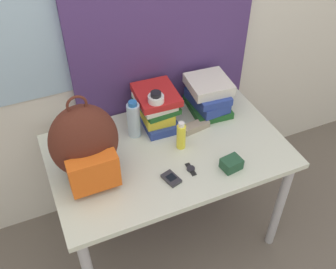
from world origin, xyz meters
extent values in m
cube|color=silver|center=(0.00, 0.82, 1.25)|extent=(6.00, 0.05, 2.50)
cube|color=#9EBCD1|center=(-0.47, 0.79, 1.30)|extent=(1.10, 0.01, 0.80)
cube|color=#4C336B|center=(0.15, 0.77, 1.25)|extent=(1.01, 0.04, 2.50)
cube|color=beige|center=(0.00, 0.37, 0.69)|extent=(1.19, 0.74, 0.03)
cylinder|color=#B2B2B7|center=(0.54, 0.06, 0.34)|extent=(0.05, 0.05, 0.68)
cylinder|color=#B2B2B7|center=(-0.54, 0.68, 0.34)|extent=(0.05, 0.05, 0.68)
cylinder|color=#B2B2B7|center=(0.54, 0.68, 0.34)|extent=(0.05, 0.05, 0.68)
ellipsoid|color=#512319|center=(-0.40, 0.38, 0.90)|extent=(0.31, 0.22, 0.38)
cube|color=#E05B19|center=(-0.40, 0.25, 0.82)|extent=(0.22, 0.08, 0.17)
torus|color=#512319|center=(-0.40, 0.38, 1.11)|extent=(0.09, 0.01, 0.09)
cube|color=navy|center=(0.03, 0.58, 0.73)|extent=(0.18, 0.27, 0.05)
cube|color=yellow|center=(0.02, 0.58, 0.78)|extent=(0.16, 0.21, 0.06)
cube|color=#1E5623|center=(0.03, 0.59, 0.83)|extent=(0.19, 0.25, 0.03)
cube|color=silver|center=(0.02, 0.58, 0.86)|extent=(0.18, 0.22, 0.03)
cube|color=red|center=(0.03, 0.59, 0.89)|extent=(0.22, 0.26, 0.04)
cube|color=#1E5623|center=(0.34, 0.58, 0.73)|extent=(0.22, 0.27, 0.04)
cube|color=navy|center=(0.33, 0.58, 0.78)|extent=(0.17, 0.26, 0.06)
cube|color=navy|center=(0.33, 0.58, 0.83)|extent=(0.19, 0.27, 0.04)
cube|color=silver|center=(0.34, 0.59, 0.87)|extent=(0.23, 0.24, 0.05)
cylinder|color=silver|center=(-0.12, 0.54, 0.80)|extent=(0.07, 0.07, 0.19)
cylinder|color=#286BB7|center=(-0.12, 0.54, 0.91)|extent=(0.04, 0.04, 0.02)
cylinder|color=white|center=(0.00, 0.52, 0.82)|extent=(0.08, 0.08, 0.23)
cylinder|color=black|center=(0.00, 0.52, 0.95)|extent=(0.05, 0.05, 0.02)
cylinder|color=yellow|center=(0.07, 0.36, 0.78)|extent=(0.05, 0.05, 0.14)
cylinder|color=white|center=(0.07, 0.36, 0.86)|extent=(0.03, 0.03, 0.02)
cube|color=#2D2D33|center=(-0.07, 0.17, 0.72)|extent=(0.08, 0.10, 0.02)
cube|color=black|center=(-0.07, 0.17, 0.73)|extent=(0.05, 0.05, 0.00)
cube|color=gray|center=(0.20, 0.45, 0.73)|extent=(0.16, 0.08, 0.04)
cube|color=#234C33|center=(0.23, 0.13, 0.74)|extent=(0.10, 0.09, 0.06)
cube|color=black|center=(0.04, 0.20, 0.71)|extent=(0.02, 0.09, 0.00)
cylinder|color=#232328|center=(0.04, 0.20, 0.71)|extent=(0.04, 0.04, 0.01)
camera|label=1|loc=(-0.57, -0.94, 2.09)|focal=42.00mm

